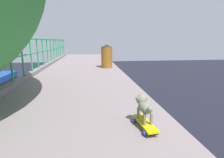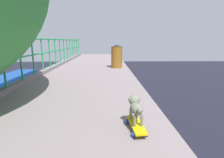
# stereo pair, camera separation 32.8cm
# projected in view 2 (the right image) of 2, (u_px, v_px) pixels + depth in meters

# --- Properties ---
(city_bus) EXTENTS (2.58, 10.93, 3.23)m
(city_bus) POSITION_uv_depth(u_px,v_px,m) (6.00, 90.00, 18.58)
(city_bus) COLOR navy
(city_bus) RESTS_ON ground
(toy_skateboard) EXTENTS (0.22, 0.53, 0.09)m
(toy_skateboard) POSITION_uv_depth(u_px,v_px,m) (136.00, 125.00, 2.20)
(toy_skateboard) COLOR gold
(toy_skateboard) RESTS_ON overpass_deck
(small_dog) EXTENTS (0.18, 0.41, 0.32)m
(small_dog) POSITION_uv_depth(u_px,v_px,m) (136.00, 106.00, 2.23)
(small_dog) COLOR slate
(small_dog) RESTS_ON toy_skateboard
(litter_bin) EXTENTS (0.46, 0.46, 0.95)m
(litter_bin) POSITION_uv_depth(u_px,v_px,m) (117.00, 56.00, 7.19)
(litter_bin) COLOR brown
(litter_bin) RESTS_ON overpass_deck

